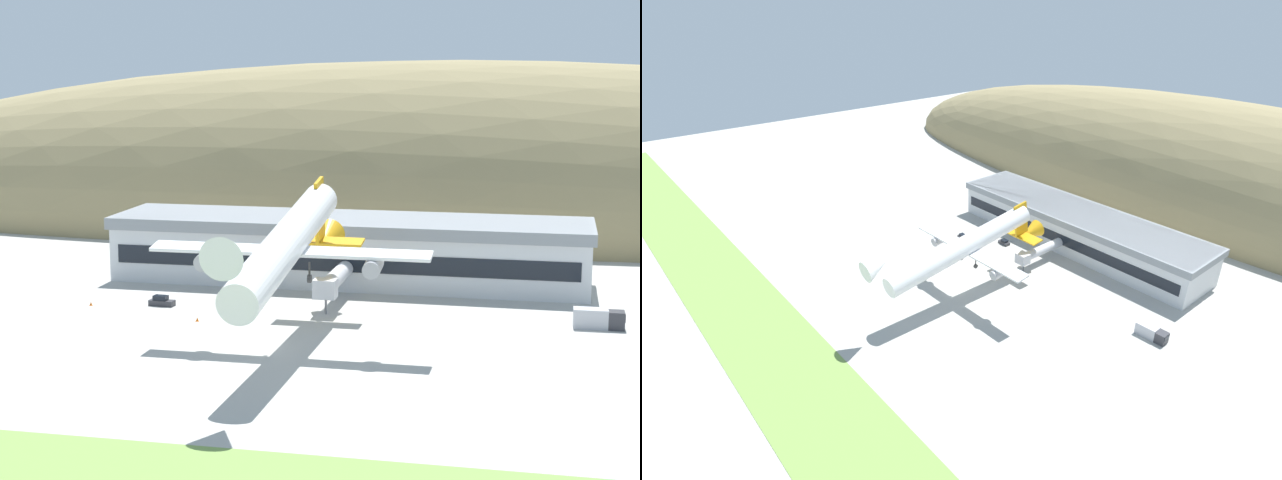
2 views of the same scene
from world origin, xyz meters
The scene contains 10 objects.
ground_plane centered at (0.00, 0.00, 0.00)m, with size 427.47×427.47×0.00m, color #ADAAA3.
hill_backdrop centered at (16.30, 105.38, 0.00)m, with size 334.86×68.12×74.75m, color #8E7F56.
terminal_building centered at (3.36, 44.28, 6.26)m, with size 81.19×19.33×11.04m.
jetway_0 centered at (4.40, 25.77, 3.99)m, with size 3.38×17.08×5.43m.
cargo_airplane centered at (3.78, -0.83, 14.08)m, with size 37.26×54.89×12.82m.
service_car_0 centered at (-10.62, 27.40, 0.64)m, with size 3.72×1.89×1.56m.
service_car_1 centered at (-21.58, 19.96, 0.66)m, with size 4.04×1.93×1.60m.
fuel_truck centered at (43.92, 20.08, 1.37)m, with size 7.18×2.62×2.80m.
traffic_cone_0 centered at (-32.32, 17.71, 0.28)m, with size 0.52×0.52×0.58m.
traffic_cone_1 centered at (-12.95, 11.70, 0.28)m, with size 0.52×0.52×0.58m.
Camera 1 is at (37.14, -132.10, 37.92)m, focal length 60.00 mm.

